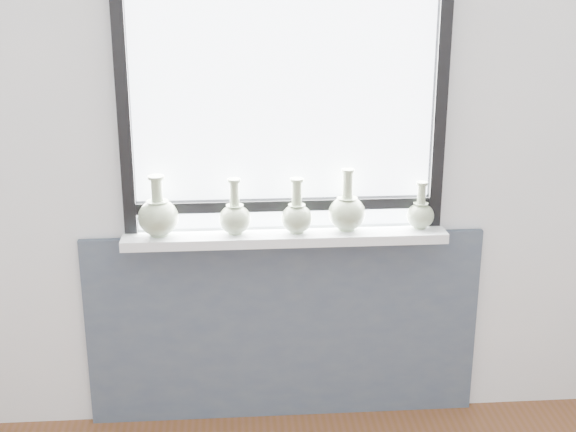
{
  "coord_description": "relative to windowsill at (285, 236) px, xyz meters",
  "views": [
    {
      "loc": [
        -0.22,
        -1.37,
        2.0
      ],
      "look_at": [
        0.0,
        1.55,
        1.02
      ],
      "focal_mm": 50.0,
      "sensor_mm": 36.0,
      "label": 1
    }
  ],
  "objects": [
    {
      "name": "back_wall",
      "position": [
        0.0,
        0.1,
        0.42
      ],
      "size": [
        3.6,
        0.02,
        2.6
      ],
      "primitive_type": "cube",
      "color": "silver",
      "rests_on": "ground"
    },
    {
      "name": "apron_panel",
      "position": [
        0.0,
        0.07,
        -0.45
      ],
      "size": [
        1.7,
        0.03,
        0.86
      ],
      "primitive_type": "cube",
      "color": "#434E58",
      "rests_on": "ground"
    },
    {
      "name": "windowsill",
      "position": [
        0.0,
        0.0,
        0.0
      ],
      "size": [
        1.32,
        0.18,
        0.04
      ],
      "primitive_type": "cube",
      "color": "white",
      "rests_on": "apron_panel"
    },
    {
      "name": "window",
      "position": [
        0.0,
        0.06,
        0.56
      ],
      "size": [
        1.3,
        0.06,
        1.05
      ],
      "color": "black",
      "rests_on": "windowsill"
    },
    {
      "name": "vase_a",
      "position": [
        -0.51,
        -0.01,
        0.1
      ],
      "size": [
        0.16,
        0.16,
        0.25
      ],
      "rotation": [
        0.0,
        0.0,
        -0.21
      ],
      "color": "#97A985",
      "rests_on": "windowsill"
    },
    {
      "name": "vase_b",
      "position": [
        -0.2,
        -0.0,
        0.09
      ],
      "size": [
        0.13,
        0.13,
        0.23
      ],
      "rotation": [
        0.0,
        0.0,
        -0.07
      ],
      "color": "#97A985",
      "rests_on": "windowsill"
    },
    {
      "name": "vase_c",
      "position": [
        0.05,
        -0.01,
        0.09
      ],
      "size": [
        0.13,
        0.13,
        0.23
      ],
      "rotation": [
        0.0,
        0.0,
        -0.17
      ],
      "color": "#97A985",
      "rests_on": "windowsill"
    },
    {
      "name": "vase_d",
      "position": [
        0.25,
        0.01,
        0.1
      ],
      "size": [
        0.15,
        0.15,
        0.26
      ],
      "rotation": [
        0.0,
        0.0,
        -0.12
      ],
      "color": "#97A985",
      "rests_on": "windowsill"
    },
    {
      "name": "vase_e",
      "position": [
        0.56,
        0.0,
        0.08
      ],
      "size": [
        0.11,
        0.11,
        0.2
      ],
      "rotation": [
        0.0,
        0.0,
        -0.09
      ],
      "color": "#97A985",
      "rests_on": "windowsill"
    }
  ]
}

